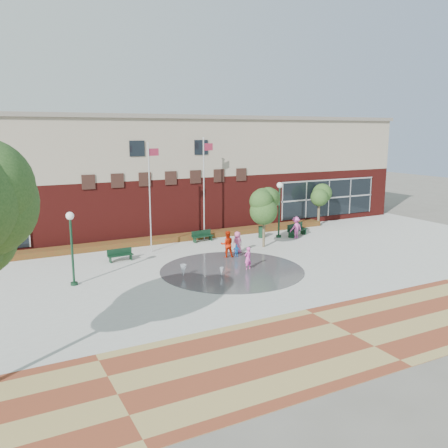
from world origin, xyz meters
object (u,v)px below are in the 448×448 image
flagpole_left (150,192)px  child_splash (248,258)px  bench_left (120,257)px  flagpole_right (204,183)px  trash_can (262,232)px

flagpole_left → child_splash: 8.23m
bench_left → child_splash: bearing=-42.8°
flagpole_left → child_splash: bearing=-74.9°
child_splash → flagpole_right: bearing=-112.9°
flagpole_right → trash_can: flagpole_right is taller
trash_can → bench_left: bearing=-172.3°
child_splash → flagpole_left: bearing=-76.3°
flagpole_left → child_splash: size_ratio=5.33×
flagpole_left → trash_can: size_ratio=8.09×
flagpole_right → trash_can: (4.09, -1.51, -3.77)m
flagpole_right → trash_can: bearing=-33.2°
trash_can → flagpole_right: bearing=159.8°
flagpole_left → flagpole_right: bearing=5.9°
flagpole_right → bench_left: size_ratio=4.73×
flagpole_left → flagpole_right: (4.75, 1.70, 0.16)m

